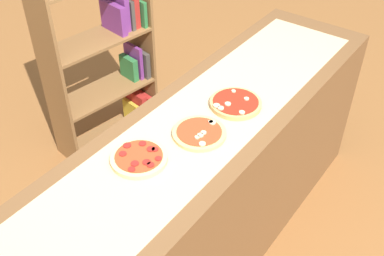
{
  "coord_description": "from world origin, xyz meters",
  "views": [
    {
      "loc": [
        -1.24,
        -0.91,
        2.19
      ],
      "look_at": [
        0.0,
        0.0,
        0.94
      ],
      "focal_mm": 43.51,
      "sensor_mm": 36.0,
      "label": 1
    }
  ],
  "objects_px": {
    "pizza_mushroom_1": "(199,133)",
    "pizza_mushroom_2": "(235,103)",
    "bookshelf": "(109,35)",
    "pizza_pepperoni_0": "(139,158)"
  },
  "relations": [
    {
      "from": "pizza_mushroom_1",
      "to": "bookshelf",
      "type": "xyz_separation_m",
      "value": [
        0.59,
        1.14,
        -0.15
      ]
    },
    {
      "from": "pizza_mushroom_2",
      "to": "bookshelf",
      "type": "distance_m",
      "value": 1.2
    },
    {
      "from": "pizza_pepperoni_0",
      "to": "pizza_mushroom_2",
      "type": "bearing_deg",
      "value": -11.64
    },
    {
      "from": "pizza_mushroom_1",
      "to": "pizza_mushroom_2",
      "type": "distance_m",
      "value": 0.27
    },
    {
      "from": "pizza_pepperoni_0",
      "to": "pizza_mushroom_2",
      "type": "height_order",
      "value": "pizza_mushroom_2"
    },
    {
      "from": "pizza_mushroom_1",
      "to": "pizza_mushroom_2",
      "type": "relative_size",
      "value": 0.97
    },
    {
      "from": "pizza_pepperoni_0",
      "to": "bookshelf",
      "type": "xyz_separation_m",
      "value": [
        0.86,
        1.04,
        -0.15
      ]
    },
    {
      "from": "pizza_mushroom_1",
      "to": "bookshelf",
      "type": "height_order",
      "value": "bookshelf"
    },
    {
      "from": "pizza_mushroom_1",
      "to": "bookshelf",
      "type": "relative_size",
      "value": 0.15
    },
    {
      "from": "pizza_mushroom_2",
      "to": "bookshelf",
      "type": "xyz_separation_m",
      "value": [
        0.33,
        1.15,
        -0.15
      ]
    }
  ]
}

